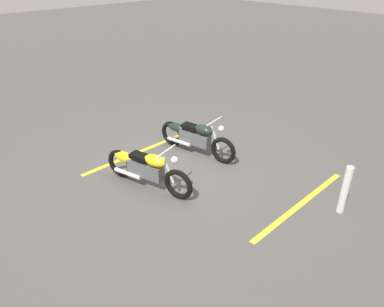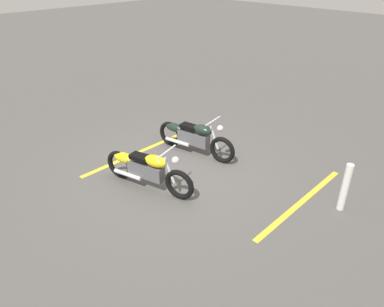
% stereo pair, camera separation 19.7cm
% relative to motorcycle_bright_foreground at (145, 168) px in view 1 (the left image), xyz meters
% --- Properties ---
extents(ground_plane, '(60.00, 60.00, 0.00)m').
position_rel_motorcycle_bright_foreground_xyz_m(ground_plane, '(-0.04, 0.91, -0.46)').
color(ground_plane, '#514F4C').
extents(motorcycle_bright_foreground, '(2.19, 0.81, 1.04)m').
position_rel_motorcycle_bright_foreground_xyz_m(motorcycle_bright_foreground, '(0.00, 0.00, 0.00)').
color(motorcycle_bright_foreground, black).
rests_on(motorcycle_bright_foreground, ground).
extents(motorcycle_dark_foreground, '(2.21, 0.72, 1.04)m').
position_rel_motorcycle_bright_foreground_xyz_m(motorcycle_dark_foreground, '(-0.36, 1.80, 0.00)').
color(motorcycle_dark_foreground, black).
rests_on(motorcycle_dark_foreground, ground).
extents(bollard_post, '(0.14, 0.14, 1.01)m').
position_rel_motorcycle_bright_foreground_xyz_m(bollard_post, '(3.32, 2.21, 0.04)').
color(bollard_post, white).
rests_on(bollard_post, ground).
extents(parking_stripe_near, '(0.15, 3.20, 0.01)m').
position_rel_motorcycle_bright_foreground_xyz_m(parking_stripe_near, '(-1.36, 0.77, -0.46)').
color(parking_stripe_near, yellow).
rests_on(parking_stripe_near, ground).
extents(parking_stripe_mid, '(0.15, 3.20, 0.01)m').
position_rel_motorcycle_bright_foreground_xyz_m(parking_stripe_mid, '(2.67, 1.85, -0.46)').
color(parking_stripe_mid, yellow).
rests_on(parking_stripe_mid, ground).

